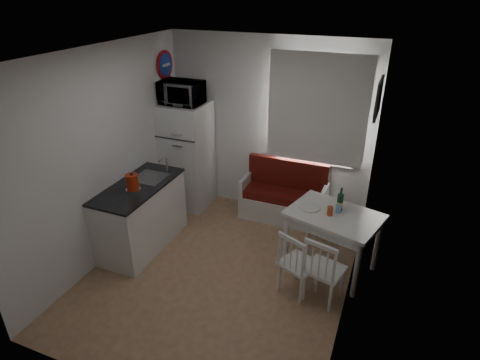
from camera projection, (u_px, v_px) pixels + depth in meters
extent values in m
cube|color=#8F694C|center=(220.00, 272.00, 4.94)|extent=(3.00, 3.50, 0.02)
cube|color=white|center=(214.00, 54.00, 3.78)|extent=(3.00, 3.50, 0.02)
cube|color=white|center=(268.00, 128.00, 5.81)|extent=(3.00, 0.02, 2.60)
cube|color=white|center=(116.00, 275.00, 2.91)|extent=(3.00, 0.02, 2.60)
cube|color=white|center=(106.00, 157.00, 4.87)|extent=(0.02, 3.50, 2.60)
cube|color=white|center=(359.00, 203.00, 3.86)|extent=(0.02, 3.50, 2.60)
cube|color=white|center=(318.00, 112.00, 5.41)|extent=(1.22, 0.06, 1.47)
cube|color=white|center=(317.00, 110.00, 5.33)|extent=(1.35, 0.02, 1.50)
cube|color=white|center=(142.00, 217.00, 5.28)|extent=(0.60, 1.30, 0.86)
cube|color=black|center=(138.00, 186.00, 5.08)|extent=(0.62, 1.32, 0.03)
cube|color=#99999E|center=(150.00, 181.00, 5.29)|extent=(0.40, 0.40, 0.10)
cylinder|color=silver|center=(167.00, 165.00, 5.31)|extent=(0.02, 0.02, 0.26)
cylinder|color=navy|center=(165.00, 65.00, 5.68)|extent=(0.03, 0.40, 0.40)
cube|color=black|center=(378.00, 98.00, 4.45)|extent=(0.04, 0.52, 0.42)
cube|color=white|center=(283.00, 208.00, 5.97)|extent=(1.25, 0.48, 0.35)
cube|color=#601510|center=(283.00, 195.00, 5.87)|extent=(1.19, 0.44, 0.12)
cube|color=#601510|center=(288.00, 173.00, 5.90)|extent=(1.19, 0.10, 0.44)
cube|color=white|center=(334.00, 215.00, 4.69)|extent=(1.19, 0.98, 0.04)
cube|color=white|center=(334.00, 221.00, 4.73)|extent=(1.07, 0.85, 0.12)
cylinder|color=white|center=(331.00, 243.00, 4.86)|extent=(0.06, 0.06, 0.73)
cube|color=white|center=(299.00, 264.00, 4.47)|extent=(0.49, 0.49, 0.04)
cube|color=white|center=(297.00, 256.00, 4.23)|extent=(0.34, 0.18, 0.40)
cube|color=white|center=(325.00, 269.00, 4.37)|extent=(0.47, 0.46, 0.04)
cube|color=white|center=(323.00, 262.00, 4.13)|extent=(0.37, 0.13, 0.41)
cube|color=white|center=(187.00, 156.00, 6.14)|extent=(0.65, 0.65, 1.64)
imported|color=white|center=(181.00, 93.00, 5.66)|extent=(0.59, 0.40, 0.33)
cylinder|color=#A8260D|center=(132.00, 182.00, 4.87)|extent=(0.18, 0.18, 0.24)
cylinder|color=#CC4922|center=(330.00, 211.00, 4.63)|extent=(0.07, 0.07, 0.11)
cylinder|color=#7FAAD8|center=(339.00, 208.00, 4.69)|extent=(0.06, 0.06, 0.10)
cylinder|color=white|center=(310.00, 207.00, 4.79)|extent=(0.25, 0.25, 0.02)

